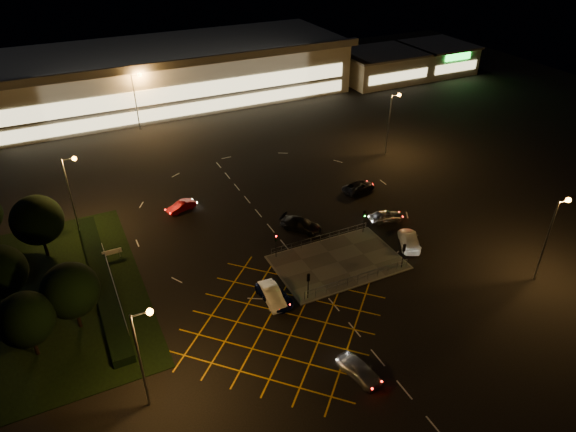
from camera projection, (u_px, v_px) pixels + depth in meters
name	position (u px, v px, depth m)	size (l,w,h in m)	color
ground	(314.00, 258.00, 59.90)	(180.00, 180.00, 0.00)	black
pedestrian_island	(338.00, 262.00, 59.07)	(14.00, 9.00, 0.12)	#4C4944
grass_verge	(54.00, 296.00, 54.13)	(18.00, 30.00, 0.08)	black
hedge	(102.00, 279.00, 55.73)	(2.00, 26.00, 1.00)	black
supermarket	(171.00, 73.00, 104.38)	(72.00, 26.50, 10.50)	beige
retail_unit_a	(380.00, 65.00, 116.36)	(18.80, 14.80, 6.35)	beige
retail_unit_b	(436.00, 57.00, 122.25)	(14.80, 14.80, 6.35)	beige
streetlight_sw	(143.00, 347.00, 39.30)	(1.78, 0.56, 10.03)	slate
streetlight_se	(553.00, 228.00, 53.27)	(1.78, 0.56, 10.03)	slate
streetlight_nw	(72.00, 184.00, 61.47)	(1.78, 0.56, 10.03)	slate
streetlight_ne	(392.00, 115.00, 80.70)	(1.78, 0.56, 10.03)	slate
streetlight_far_left	(137.00, 94.00, 89.53)	(1.78, 0.56, 10.03)	slate
streetlight_far_right	(330.00, 63.00, 105.82)	(1.78, 0.56, 10.03)	slate
signal_sw	(308.00, 281.00, 52.59)	(0.28, 0.30, 3.15)	black
signal_se	(404.00, 251.00, 57.02)	(0.28, 0.30, 3.15)	black
signal_nw	(276.00, 241.00, 58.69)	(0.28, 0.30, 3.15)	black
signal_ne	(364.00, 217.00, 63.11)	(0.28, 0.30, 3.15)	black
tree_a	(26.00, 319.00, 45.01)	(5.04, 5.04, 6.86)	black
tree_c	(37.00, 220.00, 57.63)	(5.76, 5.76, 7.84)	black
tree_e	(70.00, 290.00, 47.84)	(5.40, 5.40, 7.35)	black
car_near_silver	(359.00, 370.00, 44.80)	(1.78, 4.43, 1.51)	silver
car_queue_white	(272.00, 295.00, 53.15)	(1.62, 4.66, 1.53)	white
car_left_blue	(275.00, 295.00, 53.26)	(2.35, 5.10, 1.42)	#0E1854
car_far_dkgrey	(301.00, 225.00, 64.52)	(2.19, 5.38, 1.56)	black
car_right_silver	(386.00, 216.00, 66.30)	(1.79, 4.46, 1.52)	#A1A3A8
car_circ_red	(181.00, 206.00, 68.57)	(1.37, 3.92, 1.29)	maroon
car_east_grey	(359.00, 187.00, 73.08)	(2.30, 4.99, 1.39)	black
car_approach_white	(409.00, 240.00, 61.66)	(2.19, 5.39, 1.56)	white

